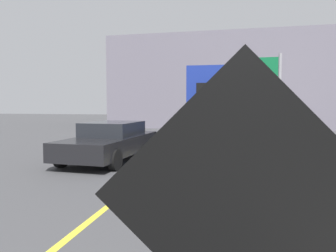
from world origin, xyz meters
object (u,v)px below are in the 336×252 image
Objects in this scene: arrow_board_trailer at (221,154)px; highway_guide_sign at (266,81)px; box_truck at (222,109)px; traffic_cone_mid_lane at (206,187)px; traffic_cone_near_sign at (209,243)px; pickup_car at (111,141)px; roadwork_sign at (242,205)px.

highway_guide_sign reaches higher than arrow_board_trailer.
highway_guide_sign reaches higher than box_truck.
highway_guide_sign is 7.22× the size of traffic_cone_mid_lane.
traffic_cone_near_sign is 2.62m from traffic_cone_mid_lane.
pickup_car is 7.98m from traffic_cone_near_sign.
box_truck is at bearing 92.93° from roadwork_sign.
traffic_cone_near_sign is (4.12, -6.82, -0.35)m from pickup_car.
traffic_cone_mid_lane is at bearing 97.49° from roadwork_sign.
box_truck is 11.59× the size of traffic_cone_mid_lane.
box_truck reaches higher than traffic_cone_near_sign.
traffic_cone_mid_lane is (-0.27, 2.60, -0.01)m from traffic_cone_near_sign.
pickup_car reaches higher than traffic_cone_near_sign.
highway_guide_sign is at bearing 79.97° from traffic_cone_mid_lane.
pickup_car is at bearing 116.93° from roadwork_sign.
roadwork_sign is 3.37× the size of traffic_cone_mid_lane.
box_truck is at bearing 46.36° from pickup_car.
traffic_cone_near_sign is (0.32, -10.81, -1.48)m from box_truck.
pickup_car is (-3.80, -3.99, -1.13)m from box_truck.
traffic_cone_mid_lane is at bearing -47.57° from pickup_car.
highway_guide_sign reaches higher than pickup_car.
box_truck is at bearing 90.39° from traffic_cone_mid_lane.
pickup_car is (-4.46, 8.77, -0.77)m from roadwork_sign.
roadwork_sign reaches higher than traffic_cone_mid_lane.
arrow_board_trailer is 0.55× the size of pickup_car.
pickup_car is at bearing 121.14° from traffic_cone_near_sign.
box_truck is at bearing 92.36° from arrow_board_trailer.
roadwork_sign is 0.47× the size of highway_guide_sign.
roadwork_sign is 3.26× the size of traffic_cone_near_sign.
roadwork_sign is at bearing -80.31° from traffic_cone_near_sign.
arrow_board_trailer is 3.90× the size of traffic_cone_mid_lane.
traffic_cone_near_sign reaches higher than traffic_cone_mid_lane.
traffic_cone_mid_lane is at bearing -89.61° from box_truck.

